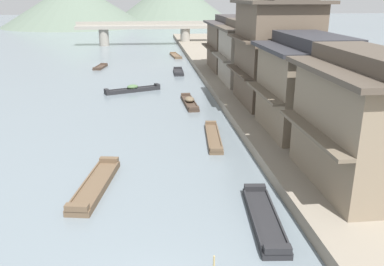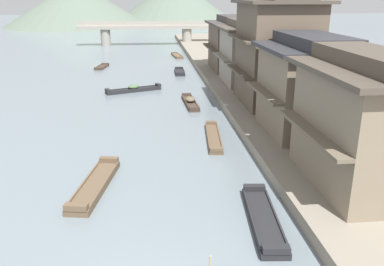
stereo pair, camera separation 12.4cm
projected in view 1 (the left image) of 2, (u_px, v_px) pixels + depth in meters
riverbank_right at (295, 85)px, 41.35m from camera, size 18.00×110.00×0.65m
boat_moored_nearest at (264, 219)px, 16.87m from camera, size 1.57×5.32×0.53m
boat_moored_second at (190, 102)px, 35.11m from camera, size 1.16×5.20×0.68m
boat_moored_third at (213, 137)px, 26.64m from camera, size 1.35×5.70×0.43m
boat_moored_far at (133, 89)px, 39.74m from camera, size 5.49×2.86×0.71m
boat_midriver_drifting at (95, 185)px, 19.84m from camera, size 2.10×5.73×0.56m
boat_midriver_upstream at (176, 56)px, 62.45m from camera, size 1.63×5.40×0.39m
boat_upstream_distant at (178, 72)px, 49.05m from camera, size 1.22×4.00×0.49m
boat_crossing_west at (100, 67)px, 52.73m from camera, size 1.66×3.86×0.36m
house_waterfront_nearest at (368, 122)px, 18.16m from camera, size 5.64×7.71×6.14m
house_waterfront_second at (309, 85)px, 25.46m from camera, size 6.31×7.02×6.14m
house_waterfront_tall at (276, 50)px, 31.90m from camera, size 6.36×7.68×8.74m
house_waterfront_narrow at (244, 53)px, 39.97m from camera, size 5.22×7.65×6.14m
house_waterfront_far at (233, 43)px, 47.49m from camera, size 6.35×8.31×6.14m
stone_bridge at (145, 30)px, 75.83m from camera, size 25.46×2.40×4.35m
hill_far_west at (173, 0)px, 141.08m from camera, size 42.40×42.40×14.97m
hill_far_centre at (75, 4)px, 121.59m from camera, size 43.58×43.58×12.97m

